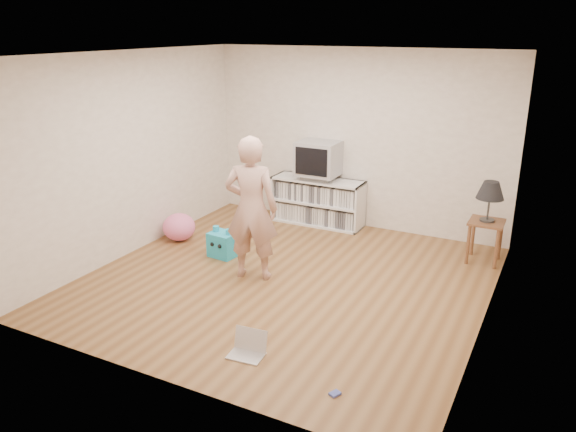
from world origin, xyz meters
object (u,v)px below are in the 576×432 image
Objects in this scene: laptop at (248,348)px; crt_tv at (319,158)px; person at (251,209)px; plush_blue at (223,244)px; plush_pink at (179,227)px; side_table at (486,231)px; media_unit at (318,201)px; dvd_deck at (318,177)px; table_lamp at (491,191)px.

crt_tv is at bearing 98.71° from laptop.
crt_tv is at bearing -102.88° from person.
plush_blue reaches higher than plush_pink.
side_table is 3.37m from plush_blue.
media_unit is 0.39m from dvd_deck.
dvd_deck is 0.87× the size of table_lamp.
person reaches higher than media_unit.
laptop is at bearing -116.17° from side_table.
plush_pink is (-0.87, 0.21, 0.02)m from plush_blue.
crt_tv reaches higher than media_unit.
media_unit is at bearing 98.64° from laptop.
dvd_deck is 2.18m from plush_pink.
table_lamp is 2.96m from person.
side_table reaches higher than plush_pink.
media_unit is 2.72× the size of table_lamp.
person is at bearing -144.14° from table_lamp.
dvd_deck is at bearing 98.70° from laptop.
table_lamp reaches higher than laptop.
crt_tv reaches higher than dvd_deck.
table_lamp is at bearing -159.49° from person.
table_lamp is at bearing 58.21° from laptop.
dvd_deck is 0.82× the size of side_table.
person is 1.02m from plush_blue.
crt_tv is at bearing 171.63° from table_lamp.
plush_blue reaches higher than laptop.
plush_pink is (-1.45, -1.53, -0.83)m from crt_tv.
plush_pink is (-1.45, -1.53, -0.54)m from dvd_deck.
dvd_deck is 2.11m from person.
media_unit is 0.67m from crt_tv.
crt_tv is 1.09× the size of side_table.
person is 1.77m from plush_pink.
side_table is at bearing 0.00° from table_lamp.
dvd_deck is 1.30× the size of laptop.
plush_pink is (-3.94, -1.16, -0.75)m from table_lamp.
plush_blue is 0.90m from plush_pink.
side_table is (2.49, -0.37, -0.32)m from dvd_deck.
dvd_deck is 1.13× the size of plush_blue.
plush_pink is at bearing 172.27° from plush_blue.
crt_tv is 1.51× the size of plush_blue.
laptop is (0.91, -3.60, -0.29)m from media_unit.
dvd_deck is at bearing 171.55° from side_table.
table_lamp is 1.30× the size of plush_blue.
person is 4.99× the size of laptop.
dvd_deck is 3.76m from laptop.
side_table reaches higher than plush_blue.
person reaches higher than plush_blue.
crt_tv is 1.74× the size of laptop.
person reaches higher than plush_pink.
side_table reaches higher than laptop.
dvd_deck reaches higher than plush_blue.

